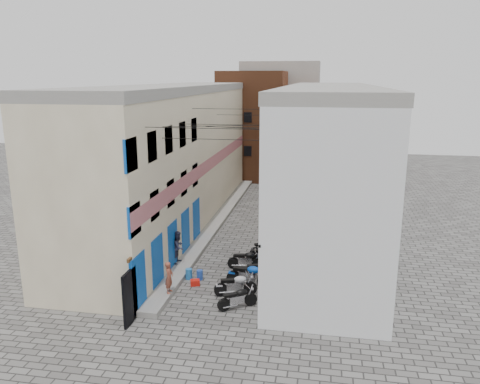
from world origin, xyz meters
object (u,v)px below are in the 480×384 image
Objects in this scene: person_a at (169,277)px; motorcycle_b at (236,284)px; motorcycle_g at (266,246)px; motorcycle_d at (259,268)px; motorcycle_f at (264,253)px; motorcycle_e at (246,259)px; motorcycle_c at (249,274)px; water_jug_near at (200,275)px; person_b at (178,247)px; red_crate at (195,283)px; motorcycle_a at (237,297)px; water_jug_far at (189,274)px.

motorcycle_b is at bearing -76.57° from person_a.
motorcycle_b is 5.00m from motorcycle_g.
motorcycle_d is 0.85× the size of motorcycle_f.
motorcycle_f reaches higher than motorcycle_e.
motorcycle_c is 3.72m from person_a.
motorcycle_e is 1.16m from motorcycle_f.
motorcycle_d is 3.65× the size of water_jug_near.
person_b reaches higher than person_a.
person_b is at bearing -122.30° from motorcycle_d.
red_crate is (-2.84, -3.16, -0.45)m from motorcycle_f.
motorcycle_f is (0.00, 1.80, 0.09)m from motorcycle_d.
person_a reaches higher than motorcycle_c.
motorcycle_g is 5.11m from red_crate.
person_b reaches higher than motorcycle_c.
motorcycle_f is (0.77, 3.86, 0.02)m from motorcycle_b.
motorcycle_b is 1.16× the size of person_b.
motorcycle_g is at bearing -178.77° from motorcycle_c.
person_a reaches higher than water_jug_near.
motorcycle_a is 0.83× the size of motorcycle_c.
motorcycle_f reaches higher than water_jug_far.
motorcycle_b is 4.60× the size of red_crate.
motorcycle_a is at bearing -99.11° from person_a.
red_crate is at bearing -52.56° from water_jug_far.
motorcycle_g is (0.74, 4.95, -0.01)m from motorcycle_b.
motorcycle_d is 1.03× the size of person_b.
water_jug_far is at bearing -163.77° from motorcycle_a.
motorcycle_a is at bearing -33.55° from motorcycle_f.
motorcycle_e reaches higher than red_crate.
motorcycle_d is 3.37× the size of water_jug_far.
motorcycle_c is 2.83m from motorcycle_f.
motorcycle_d is at bearing 142.33° from motorcycle_b.
motorcycle_c is (0.12, 2.23, 0.10)m from motorcycle_a.
motorcycle_f is at bearing 142.07° from motorcycle_a.
motorcycle_f is 1.09m from motorcycle_g.
person_b is at bearing -106.52° from motorcycle_c.
water_jug_near is at bearing 2.83° from water_jug_far.
motorcycle_e is 3.05m from water_jug_far.
person_a is (-3.13, 0.44, 0.45)m from motorcycle_a.
motorcycle_g is 4.90m from water_jug_far.
person_b is at bearing -167.98° from motorcycle_a.
motorcycle_e is 4.70m from person_a.
person_b is at bearing 9.81° from person_a.
water_jug_far is at bearing -140.02° from person_b.
water_jug_near reaches higher than red_crate.
person_b reaches higher than motorcycle_g.
person_b is (-4.25, 0.60, 0.59)m from motorcycle_d.
person_a reaches higher than water_jug_far.
motorcycle_e is at bearing 152.18° from motorcycle_a.
person_a is at bearing -97.55° from water_jug_far.
water_jug_far is at bearing -101.85° from motorcycle_d.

